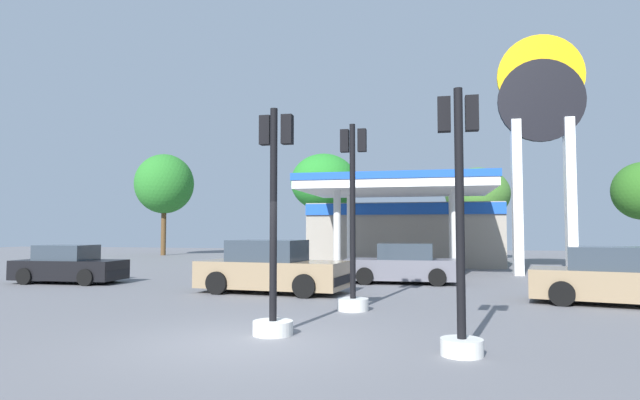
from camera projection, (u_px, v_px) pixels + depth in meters
The scene contains 13 objects.
ground_plane at pixel (248, 342), 9.22m from camera, with size 90.00×90.00×0.00m, color slate.
gas_station at pixel (404, 228), 29.37m from camera, with size 10.41×12.65×4.33m.
station_pole_sign at pixel (542, 124), 22.87m from camera, with size 3.64×0.56×10.53m.
car_0 at pixel (616, 279), 13.78m from camera, with size 4.54×2.73×1.52m.
car_1 at pixel (69, 266), 19.48m from camera, with size 3.99×1.92×1.41m.
car_2 at pixel (402, 265), 19.41m from camera, with size 4.15×1.96×1.47m.
car_3 at pixel (272, 269), 16.50m from camera, with size 4.77×2.47×1.64m.
traffic_signal_0 at pixel (274, 251), 9.95m from camera, with size 0.76×0.76×4.29m.
traffic_signal_1 at pixel (460, 245), 8.34m from camera, with size 0.67×0.69×4.24m.
traffic_signal_2 at pixel (353, 245), 12.92m from camera, with size 0.76×0.76×4.59m.
tree_0 at pixel (164, 184), 41.25m from camera, with size 4.56×4.56×7.92m.
tree_1 at pixel (324, 182), 37.00m from camera, with size 4.64×4.64×7.34m.
tree_2 at pixel (477, 194), 34.41m from camera, with size 4.15×4.15×6.06m.
Camera 1 is at (3.23, -8.87, 1.96)m, focal length 29.50 mm.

